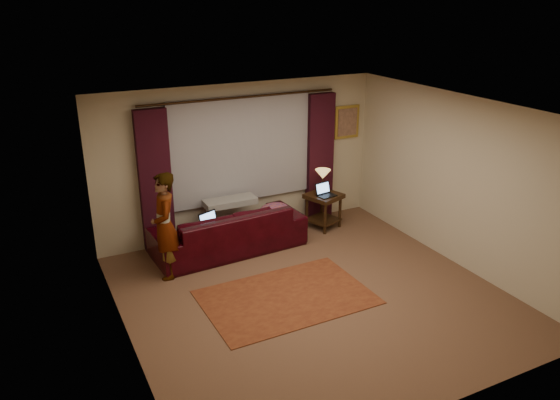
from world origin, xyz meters
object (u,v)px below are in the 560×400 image
Objects in this scene: laptop_table at (327,190)px; person at (165,226)px; sofa at (228,222)px; tiffany_lamp at (323,181)px; laptop_sofa at (213,222)px; end_table at (323,211)px.

person is (-2.98, -0.41, 0.06)m from laptop_table.
laptop_table is at bearing 177.01° from sofa.
laptop_table is at bearing 106.07° from person.
person is at bearing 178.06° from laptop_table.
tiffany_lamp is at bearing 77.18° from laptop_table.
laptop_sofa is 2.20m from tiffany_lamp.
tiffany_lamp reaches higher than sofa.
sofa is 1.87m from end_table.
end_table is at bearing -92.99° from tiffany_lamp.
tiffany_lamp is (1.86, 0.17, 0.35)m from sofa.
person is (-2.99, -0.51, 0.49)m from end_table.
laptop_sofa is 0.85× the size of tiffany_lamp.
sofa is at bearing 4.98° from laptop_sofa.
laptop_sofa is (-0.31, -0.15, 0.12)m from sofa.
laptop_sofa is at bearing -171.47° from tiffany_lamp.
laptop_sofa is 0.88m from person.
sofa is at bearing -176.53° from end_table.
laptop_table is at bearing -93.16° from end_table.
person is at bearing 175.03° from laptop_sofa.
laptop_sofa is 1.10× the size of laptop_table.
laptop_sofa is at bearing 114.78° from person.
sofa reaches higher than laptop_table.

